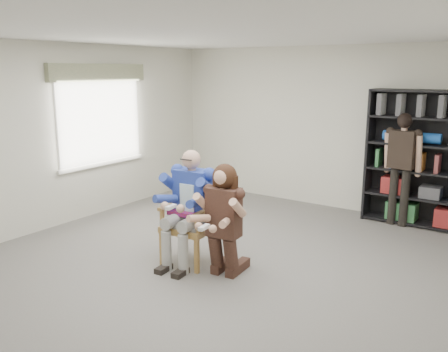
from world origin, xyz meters
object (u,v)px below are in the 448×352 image
Objects in this scene: seated_man at (190,207)px; kneeling_woman at (222,223)px; armchair at (190,220)px; bookshelf at (427,160)px; standing_man at (401,170)px.

seated_man reaches higher than kneeling_woman.
kneeling_woman reaches higher than armchair.
bookshelf reaches higher than armchair.
seated_man is 3.81m from bookshelf.
seated_man is at bearing 163.13° from kneeling_woman.
bookshelf is at bearing 60.49° from kneeling_woman.
bookshelf is (2.07, 3.18, 0.49)m from armchair.
standing_man is (1.75, 3.02, 0.32)m from armchair.
bookshelf reaches higher than seated_man.
bookshelf is at bearing 32.74° from standing_man.
standing_man is at bearing -153.70° from bookshelf.
armchair is 0.53× the size of bookshelf.
seated_man is 0.83× the size of standing_man.
armchair is at bearing -113.59° from standing_man.
standing_man reaches higher than seated_man.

